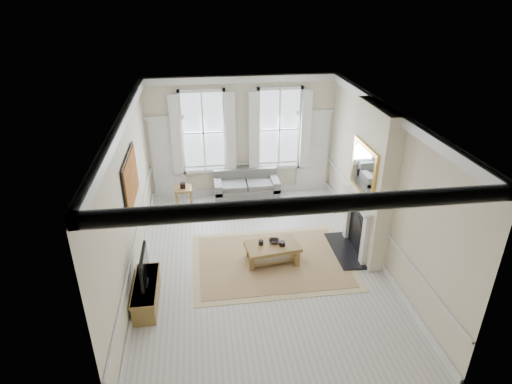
{
  "coord_description": "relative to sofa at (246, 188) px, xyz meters",
  "views": [
    {
      "loc": [
        -1.15,
        -7.68,
        5.57
      ],
      "look_at": [
        0.05,
        1.03,
        1.25
      ],
      "focal_mm": 30.0,
      "sensor_mm": 36.0,
      "label": 1
    }
  ],
  "objects": [
    {
      "name": "rug",
      "position": [
        0.22,
        -3.07,
        -0.34
      ],
      "size": [
        3.5,
        2.6,
        0.02
      ],
      "primitive_type": "cube",
      "color": "#A08153",
      "rests_on": "floor"
    },
    {
      "name": "ceramic_pot_a",
      "position": [
        -0.03,
        -3.02,
        0.13
      ],
      "size": [
        0.1,
        0.1,
        0.1
      ],
      "primitive_type": "cylinder",
      "color": "black",
      "rests_on": "coffee_table"
    },
    {
      "name": "sofa",
      "position": [
        0.0,
        0.0,
        0.0
      ],
      "size": [
        1.78,
        0.87,
        0.85
      ],
      "color": "#5F5F5C",
      "rests_on": "floor"
    },
    {
      "name": "back_wall",
      "position": [
        -0.06,
        0.49,
        1.35
      ],
      "size": [
        5.2,
        0.0,
        5.2
      ],
      "primitive_type": "plane",
      "rotation": [
        1.57,
        0.0,
        0.0
      ],
      "color": "beige",
      "rests_on": "floor"
    },
    {
      "name": "hearth",
      "position": [
        1.94,
        -2.91,
        -0.33
      ],
      "size": [
        0.55,
        1.5,
        0.05
      ],
      "primitive_type": "cube",
      "color": "black",
      "rests_on": "floor"
    },
    {
      "name": "right_wall",
      "position": [
        2.54,
        -3.11,
        1.35
      ],
      "size": [
        0.0,
        7.2,
        7.2
      ],
      "primitive_type": "plane",
      "rotation": [
        1.57,
        0.0,
        -1.57
      ],
      "color": "beige",
      "rests_on": "floor"
    },
    {
      "name": "window_right",
      "position": [
        0.99,
        0.44,
        1.55
      ],
      "size": [
        1.26,
        0.2,
        2.2
      ],
      "primitive_type": null,
      "color": "#B2BCC6",
      "rests_on": "back_wall"
    },
    {
      "name": "mirror",
      "position": [
        2.15,
        -2.91,
        1.7
      ],
      "size": [
        0.06,
        1.26,
        1.06
      ],
      "primitive_type": "cube",
      "color": "gold",
      "rests_on": "chimney_breast"
    },
    {
      "name": "door_left",
      "position": [
        -2.11,
        0.45,
        0.8
      ],
      "size": [
        0.9,
        0.08,
        2.3
      ],
      "primitive_type": "cube",
      "color": "silver",
      "rests_on": "floor"
    },
    {
      "name": "left_wall",
      "position": [
        -2.66,
        -3.11,
        1.35
      ],
      "size": [
        0.0,
        7.2,
        7.2
      ],
      "primitive_type": "plane",
      "rotation": [
        1.57,
        0.0,
        1.57
      ],
      "color": "beige",
      "rests_on": "floor"
    },
    {
      "name": "coffee_table",
      "position": [
        0.22,
        -3.07,
        -0.0
      ],
      "size": [
        1.24,
        0.83,
        0.43
      ],
      "rotation": [
        0.0,
        0.0,
        0.14
      ],
      "color": "brown",
      "rests_on": "rug"
    },
    {
      "name": "door_right",
      "position": [
        1.99,
        0.45,
        0.8
      ],
      "size": [
        0.9,
        0.08,
        2.3
      ],
      "primitive_type": "cube",
      "color": "silver",
      "rests_on": "floor"
    },
    {
      "name": "side_table",
      "position": [
        -1.74,
        -0.19,
        0.1
      ],
      "size": [
        0.49,
        0.49,
        0.57
      ],
      "rotation": [
        0.0,
        0.0,
        0.06
      ],
      "color": "brown",
      "rests_on": "floor"
    },
    {
      "name": "bowl",
      "position": [
        0.27,
        -2.97,
        0.11
      ],
      "size": [
        0.28,
        0.28,
        0.06
      ],
      "primitive_type": "imported",
      "rotation": [
        0.0,
        0.0,
        -0.23
      ],
      "color": "black",
      "rests_on": "coffee_table"
    },
    {
      "name": "tv_stand",
      "position": [
        -2.4,
        -4.09,
        -0.12
      ],
      "size": [
        0.42,
        1.29,
        0.46
      ],
      "primitive_type": "cube",
      "color": "brown",
      "rests_on": "floor"
    },
    {
      "name": "ceiling",
      "position": [
        -0.06,
        -3.11,
        3.05
      ],
      "size": [
        7.2,
        7.2,
        0.0
      ],
      "primitive_type": "plane",
      "rotation": [
        3.14,
        0.0,
        0.0
      ],
      "color": "white",
      "rests_on": "back_wall"
    },
    {
      "name": "tv",
      "position": [
        -2.38,
        -4.09,
        0.5
      ],
      "size": [
        0.08,
        0.9,
        0.68
      ],
      "color": "black",
      "rests_on": "tv_stand"
    },
    {
      "name": "painting",
      "position": [
        -2.62,
        -2.81,
        1.7
      ],
      "size": [
        0.05,
        1.66,
        1.06
      ],
      "primitive_type": "cube",
      "color": "#BB6B20",
      "rests_on": "left_wall"
    },
    {
      "name": "floor",
      "position": [
        -0.06,
        -3.11,
        -0.35
      ],
      "size": [
        7.2,
        7.2,
        0.0
      ],
      "primitive_type": "plane",
      "color": "#B7B5AD",
      "rests_on": "ground"
    },
    {
      "name": "window_left",
      "position": [
        -1.11,
        0.44,
        1.55
      ],
      "size": [
        1.26,
        0.2,
        2.2
      ],
      "primitive_type": null,
      "color": "#B2BCC6",
      "rests_on": "back_wall"
    },
    {
      "name": "chimney_breast",
      "position": [
        2.37,
        -2.91,
        1.35
      ],
      "size": [
        0.35,
        1.7,
        3.38
      ],
      "primitive_type": "cube",
      "color": "beige",
      "rests_on": "floor"
    },
    {
      "name": "fireplace",
      "position": [
        2.14,
        -2.91,
        0.38
      ],
      "size": [
        0.21,
        1.45,
        1.33
      ],
      "color": "silver",
      "rests_on": "floor"
    },
    {
      "name": "ceramic_pot_b",
      "position": [
        0.42,
        -3.12,
        0.13
      ],
      "size": [
        0.14,
        0.14,
        0.1
      ],
      "primitive_type": "cylinder",
      "color": "black",
      "rests_on": "coffee_table"
    }
  ]
}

